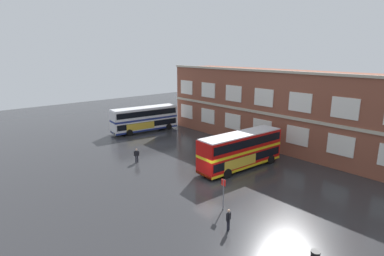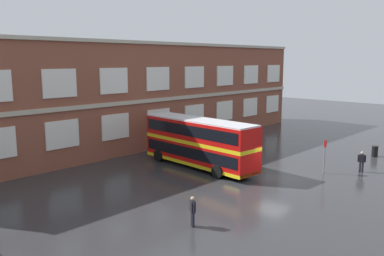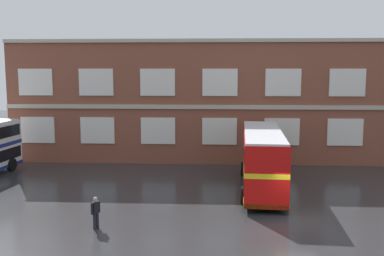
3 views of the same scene
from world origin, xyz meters
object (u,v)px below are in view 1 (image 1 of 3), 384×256
double_decker_middle (241,150)px  waiting_passenger (137,155)px  double_decker_near (145,119)px  bus_stand_flag (223,191)px  second_passenger (228,219)px

double_decker_middle → waiting_passenger: 12.38m
double_decker_near → waiting_passenger: size_ratio=6.61×
double_decker_near → double_decker_middle: 21.40m
waiting_passenger → bus_stand_flag: (14.70, -0.51, 0.70)m
double_decker_middle → double_decker_near: bearing=177.7°
double_decker_near → waiting_passenger: (12.03, -8.87, -1.22)m
bus_stand_flag → second_passenger: bearing=-39.7°
double_decker_near → bus_stand_flag: double_decker_near is taller
waiting_passenger → bus_stand_flag: bus_stand_flag is taller
double_decker_near → double_decker_middle: same height
double_decker_near → waiting_passenger: double_decker_near is taller
bus_stand_flag → double_decker_near: bearing=160.7°
waiting_passenger → second_passenger: 17.31m
double_decker_near → bus_stand_flag: 28.33m
waiting_passenger → double_decker_near: bearing=143.6°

